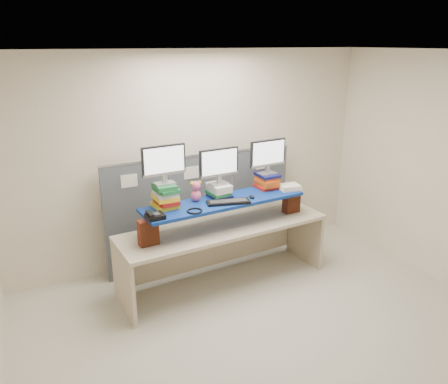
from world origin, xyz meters
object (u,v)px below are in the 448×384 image
keyboard (228,202)px  desk_phone (154,216)px  desk (224,237)px  monitor_right (268,155)px  blue_board (224,201)px  monitor_left (164,162)px  monitor_center (219,164)px

keyboard → desk_phone: (-0.91, -0.08, 0.01)m
keyboard → desk_phone: desk_phone is taller
desk → monitor_right: (0.69, 0.16, 0.92)m
blue_board → monitor_right: bearing=9.7°
desk → desk_phone: 1.06m
keyboard → monitor_left: bearing=178.7°
monitor_center → blue_board: bearing=-89.9°
monitor_left → keyboard: (0.69, -0.19, -0.51)m
blue_board → monitor_left: bearing=170.2°
monitor_center → desk_phone: 1.02m
blue_board → monitor_center: 0.44m
desk → blue_board: (-0.00, 0.00, 0.46)m
blue_board → monitor_right: monitor_right is taller
blue_board → keyboard: size_ratio=3.79×
blue_board → monitor_left: size_ratio=3.95×
monitor_center → monitor_right: (0.69, 0.05, 0.03)m
monitor_right → monitor_center: bearing=-180.0°
monitor_center → monitor_right: 0.70m
monitor_left → keyboard: size_ratio=0.96×
desk → keyboard: 0.51m
desk → blue_board: blue_board is taller
monitor_center → desk_phone: size_ratio=2.57×
monitor_center → desk: bearing=-89.9°
monitor_left → monitor_center: 0.70m
monitor_center → keyboard: monitor_center is taller
blue_board → desk_phone: (-0.91, -0.19, 0.05)m
monitor_right → keyboard: bearing=-161.6°
desk_phone → monitor_left: bearing=47.7°
monitor_center → monitor_left: bearing=180.0°
blue_board → keyboard: (-0.00, -0.12, 0.03)m
monitor_left → monitor_right: bearing=-0.0°
desk_phone → blue_board: bearing=8.8°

